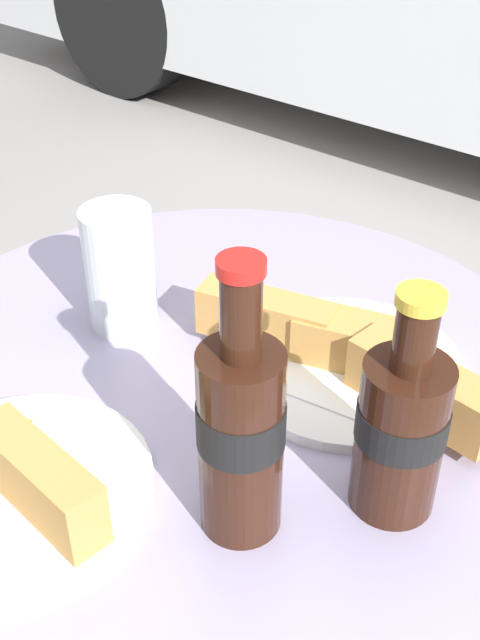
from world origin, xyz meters
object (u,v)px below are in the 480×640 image
at_px(bistro_table, 219,480).
at_px(lunch_plate_far, 16,477).
at_px(drinking_glass, 120,274).
at_px(lunch_plate_near, 346,357).
at_px(cola_bottle_left, 241,431).
at_px(cola_bottle_right, 401,427).

height_order(bistro_table, lunch_plate_far, lunch_plate_far).
height_order(drinking_glass, lunch_plate_near, drinking_glass).
distance_m(cola_bottle_left, lunch_plate_near, 0.22).
relative_size(cola_bottle_left, lunch_plate_far, 1.09).
bearing_deg(lunch_plate_near, drinking_glass, -163.43).
distance_m(cola_bottle_left, cola_bottle_right, 0.13).
distance_m(bistro_table, drinking_glass, 0.25).
distance_m(bistro_table, lunch_plate_near, 0.21).
bearing_deg(drinking_glass, lunch_plate_far, -63.77).
bearing_deg(cola_bottle_right, cola_bottle_left, -131.10).
relative_size(bistro_table, lunch_plate_far, 3.29).
bearing_deg(cola_bottle_left, drinking_glass, 153.77).
height_order(bistro_table, cola_bottle_right, cola_bottle_right).
bearing_deg(lunch_plate_far, cola_bottle_right, 38.58).
height_order(cola_bottle_right, lunch_plate_far, cola_bottle_right).
bearing_deg(cola_bottle_left, lunch_plate_far, -148.37).
relative_size(lunch_plate_near, lunch_plate_far, 1.45).
distance_m(lunch_plate_near, lunch_plate_far, 0.33).
height_order(bistro_table, lunch_plate_near, lunch_plate_near).
xyz_separation_m(cola_bottle_right, lunch_plate_near, (-0.12, 0.11, -0.06)).
bearing_deg(cola_bottle_right, drinking_glass, 173.65).
height_order(drinking_glass, lunch_plate_far, drinking_glass).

